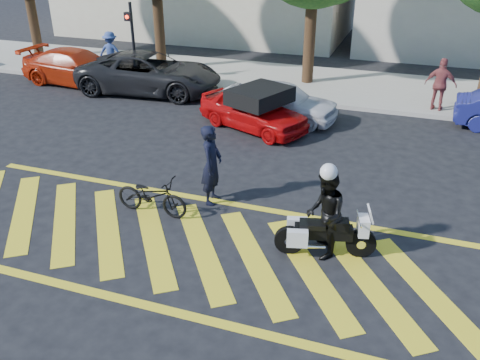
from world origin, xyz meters
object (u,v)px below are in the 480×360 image
(bicycle, at_px, (152,195))
(parked_mid_right, at_px, (280,101))
(officer_moto, at_px, (325,214))
(officer_bike, at_px, (212,165))
(parked_mid_left, at_px, (149,73))
(police_motorcycle, at_px, (324,234))
(red_convertible, at_px, (253,110))
(parked_left, at_px, (78,67))

(bicycle, relative_size, parked_mid_right, 0.45)
(bicycle, distance_m, officer_moto, 3.95)
(officer_bike, bearing_deg, parked_mid_left, 32.60)
(police_motorcycle, xyz_separation_m, parked_mid_left, (-8.33, 8.48, 0.28))
(officer_bike, xyz_separation_m, bicycle, (-1.07, -0.95, -0.50))
(parked_mid_left, bearing_deg, police_motorcycle, -140.83)
(officer_bike, xyz_separation_m, parked_mid_right, (0.03, 5.92, -0.30))
(parked_mid_left, relative_size, parked_mid_right, 1.43)
(bicycle, relative_size, officer_moto, 0.94)
(red_convertible, relative_size, parked_mid_left, 0.68)
(officer_bike, height_order, police_motorcycle, officer_bike)
(officer_moto, distance_m, red_convertible, 6.97)
(parked_left, distance_m, parked_mid_left, 3.26)
(officer_moto, height_order, parked_mid_right, officer_moto)
(police_motorcycle, bearing_deg, parked_mid_right, 96.97)
(officer_bike, bearing_deg, red_convertible, 1.85)
(parked_mid_left, bearing_deg, officer_bike, -148.10)
(officer_moto, distance_m, parked_mid_right, 7.72)
(officer_bike, relative_size, parked_left, 0.40)
(red_convertible, bearing_deg, parked_mid_left, 87.06)
(officer_moto, relative_size, parked_left, 0.38)
(parked_left, relative_size, parked_mid_right, 1.24)
(bicycle, height_order, parked_left, parked_left)
(police_motorcycle, distance_m, parked_mid_left, 11.89)
(police_motorcycle, height_order, parked_left, parked_left)
(parked_left, relative_size, parked_mid_left, 0.87)
(police_motorcycle, distance_m, red_convertible, 6.98)
(police_motorcycle, relative_size, officer_moto, 1.07)
(red_convertible, height_order, parked_mid_left, parked_mid_left)
(bicycle, bearing_deg, parked_mid_right, -7.33)
(red_convertible, bearing_deg, officer_bike, -150.54)
(officer_bike, distance_m, parked_left, 11.35)
(parked_left, height_order, parked_mid_right, parked_left)
(red_convertible, distance_m, parked_mid_right, 1.25)
(bicycle, xyz_separation_m, police_motorcycle, (3.93, -0.32, 0.02))
(officer_bike, distance_m, police_motorcycle, 3.17)
(officer_bike, relative_size, officer_moto, 1.04)
(police_motorcycle, distance_m, parked_left, 14.39)
(officer_moto, bearing_deg, officer_bike, -128.49)
(officer_bike, distance_m, parked_mid_left, 9.05)
(red_convertible, bearing_deg, parked_mid_right, -4.51)
(police_motorcycle, xyz_separation_m, officer_moto, (-0.01, 0.01, 0.43))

